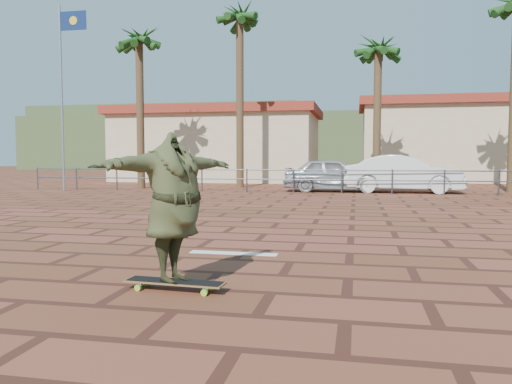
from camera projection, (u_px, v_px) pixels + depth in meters
ground at (212, 239)px, 9.17m from camera, size 120.00×120.00×0.00m
paint_stripe at (233, 253)px, 7.86m from camera, size 1.40×0.22×0.01m
guardrail at (293, 177)px, 20.85m from camera, size 24.06×0.06×1.00m
flagpole at (64, 84)px, 21.54m from camera, size 1.30×0.10×8.00m
palm_far_left at (139, 43)px, 23.36m from camera, size 2.40×2.40×8.25m
palm_left at (240, 22)px, 23.85m from camera, size 2.40×2.40×9.45m
palm_center at (378, 52)px, 23.17m from camera, size 2.40×2.40×7.75m
building_west at (219, 144)px, 31.70m from camera, size 12.60×7.60×4.50m
building_east at (446, 140)px, 30.87m from camera, size 10.60×6.60×5.00m
hill_front at (334, 143)px, 57.84m from camera, size 70.00×18.00×6.00m
hill_back at (173, 138)px, 67.97m from camera, size 35.00×14.00×8.00m
longboard at (175, 283)px, 5.67m from camera, size 1.18×0.33×0.11m
skateboarder at (174, 207)px, 5.60m from camera, size 1.39×2.12×1.69m
car_silver at (334, 175)px, 21.51m from camera, size 4.31×1.83×1.45m
car_white at (403, 174)px, 20.93m from camera, size 4.84×1.78×1.58m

